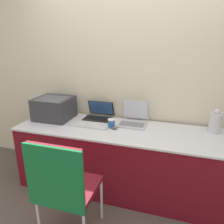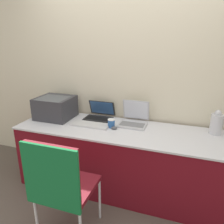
{
  "view_description": "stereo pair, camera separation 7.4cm",
  "coord_description": "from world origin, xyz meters",
  "px_view_note": "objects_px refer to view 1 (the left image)",
  "views": [
    {
      "loc": [
        0.58,
        -1.84,
        1.73
      ],
      "look_at": [
        -0.1,
        0.39,
        0.94
      ],
      "focal_mm": 35.0,
      "sensor_mm": 36.0,
      "label": 1
    },
    {
      "loc": [
        0.65,
        -1.82,
        1.73
      ],
      "look_at": [
        -0.1,
        0.39,
        0.94
      ],
      "focal_mm": 35.0,
      "sensor_mm": 36.0,
      "label": 2
    }
  ],
  "objects_px": {
    "chair": "(62,183)",
    "coffee_cup": "(111,123)",
    "mouse": "(114,128)",
    "laptop_right": "(133,119)",
    "external_keyboard": "(90,125)",
    "metal_pitcher": "(216,122)",
    "printer": "(54,107)",
    "laptop_left": "(99,115)"
  },
  "relations": [
    {
      "from": "printer",
      "to": "laptop_right",
      "type": "distance_m",
      "value": 1.01
    },
    {
      "from": "mouse",
      "to": "metal_pitcher",
      "type": "bearing_deg",
      "value": 12.52
    },
    {
      "from": "printer",
      "to": "mouse",
      "type": "relative_size",
      "value": 6.08
    },
    {
      "from": "external_keyboard",
      "to": "mouse",
      "type": "bearing_deg",
      "value": -1.58
    },
    {
      "from": "mouse",
      "to": "chair",
      "type": "height_order",
      "value": "chair"
    },
    {
      "from": "printer",
      "to": "laptop_left",
      "type": "bearing_deg",
      "value": 16.83
    },
    {
      "from": "coffee_cup",
      "to": "chair",
      "type": "height_order",
      "value": "chair"
    },
    {
      "from": "external_keyboard",
      "to": "metal_pitcher",
      "type": "bearing_deg",
      "value": 9.49
    },
    {
      "from": "coffee_cup",
      "to": "mouse",
      "type": "bearing_deg",
      "value": -39.19
    },
    {
      "from": "laptop_left",
      "to": "coffee_cup",
      "type": "bearing_deg",
      "value": -44.46
    },
    {
      "from": "laptop_left",
      "to": "external_keyboard",
      "type": "xyz_separation_m",
      "value": [
        -0.01,
        -0.27,
        -0.04
      ]
    },
    {
      "from": "coffee_cup",
      "to": "metal_pitcher",
      "type": "relative_size",
      "value": 0.37
    },
    {
      "from": "printer",
      "to": "laptop_right",
      "type": "xyz_separation_m",
      "value": [
        1.0,
        0.12,
        -0.09
      ]
    },
    {
      "from": "external_keyboard",
      "to": "chair",
      "type": "relative_size",
      "value": 0.46
    },
    {
      "from": "coffee_cup",
      "to": "chair",
      "type": "relative_size",
      "value": 0.1
    },
    {
      "from": "printer",
      "to": "laptop_left",
      "type": "distance_m",
      "value": 0.57
    },
    {
      "from": "metal_pitcher",
      "to": "external_keyboard",
      "type": "bearing_deg",
      "value": -170.51
    },
    {
      "from": "metal_pitcher",
      "to": "chair",
      "type": "bearing_deg",
      "value": -138.79
    },
    {
      "from": "laptop_right",
      "to": "mouse",
      "type": "bearing_deg",
      "value": -126.42
    },
    {
      "from": "laptop_right",
      "to": "chair",
      "type": "distance_m",
      "value": 1.17
    },
    {
      "from": "mouse",
      "to": "metal_pitcher",
      "type": "relative_size",
      "value": 0.27
    },
    {
      "from": "metal_pitcher",
      "to": "chair",
      "type": "xyz_separation_m",
      "value": [
        -1.25,
        -1.1,
        -0.27
      ]
    },
    {
      "from": "coffee_cup",
      "to": "mouse",
      "type": "relative_size",
      "value": 1.36
    },
    {
      "from": "laptop_left",
      "to": "chair",
      "type": "height_order",
      "value": "chair"
    },
    {
      "from": "printer",
      "to": "chair",
      "type": "height_order",
      "value": "printer"
    },
    {
      "from": "laptop_right",
      "to": "mouse",
      "type": "height_order",
      "value": "laptop_right"
    },
    {
      "from": "laptop_left",
      "to": "chair",
      "type": "bearing_deg",
      "value": -85.02
    },
    {
      "from": "mouse",
      "to": "laptop_left",
      "type": "bearing_deg",
      "value": 136.36
    },
    {
      "from": "chair",
      "to": "external_keyboard",
      "type": "bearing_deg",
      "value": 97.15
    },
    {
      "from": "external_keyboard",
      "to": "chair",
      "type": "distance_m",
      "value": 0.89
    },
    {
      "from": "laptop_right",
      "to": "external_keyboard",
      "type": "distance_m",
      "value": 0.52
    },
    {
      "from": "chair",
      "to": "coffee_cup",
      "type": "bearing_deg",
      "value": 81.06
    },
    {
      "from": "laptop_left",
      "to": "chair",
      "type": "relative_size",
      "value": 0.34
    },
    {
      "from": "coffee_cup",
      "to": "metal_pitcher",
      "type": "bearing_deg",
      "value": 10.03
    },
    {
      "from": "laptop_right",
      "to": "laptop_left",
      "type": "bearing_deg",
      "value": 174.18
    },
    {
      "from": "metal_pitcher",
      "to": "laptop_right",
      "type": "bearing_deg",
      "value": -179.55
    },
    {
      "from": "laptop_left",
      "to": "coffee_cup",
      "type": "distance_m",
      "value": 0.34
    },
    {
      "from": "external_keyboard",
      "to": "chair",
      "type": "height_order",
      "value": "chair"
    },
    {
      "from": "mouse",
      "to": "chair",
      "type": "xyz_separation_m",
      "value": [
        -0.19,
        -0.86,
        -0.16
      ]
    },
    {
      "from": "coffee_cup",
      "to": "external_keyboard",
      "type": "bearing_deg",
      "value": -172.92
    },
    {
      "from": "chair",
      "to": "laptop_right",
      "type": "bearing_deg",
      "value": 71.77
    },
    {
      "from": "laptop_left",
      "to": "mouse",
      "type": "distance_m",
      "value": 0.4
    }
  ]
}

